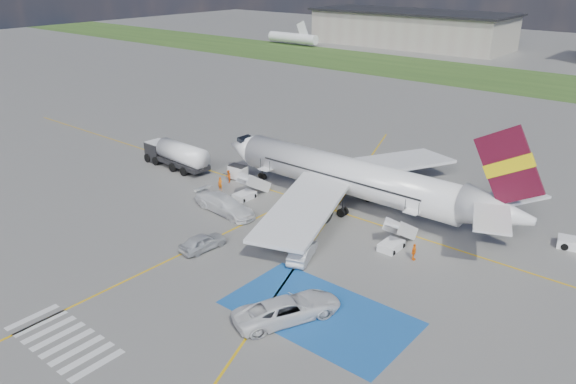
{
  "coord_description": "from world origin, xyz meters",
  "views": [
    {
      "loc": [
        30.77,
        -32.71,
        24.31
      ],
      "look_at": [
        -1.58,
        6.28,
        3.5
      ],
      "focal_mm": 35.0,
      "sensor_mm": 36.0,
      "label": 1
    }
  ],
  "objects_px": {
    "car_silver_a": "(203,242)",
    "van_white_b": "(224,202)",
    "airliner": "(358,178)",
    "car_silver_b": "(302,251)",
    "van_white_a": "(288,305)",
    "fuel_tanker": "(177,157)",
    "gpu_cart": "(238,173)"
  },
  "relations": [
    {
      "from": "airliner",
      "to": "van_white_a",
      "type": "relative_size",
      "value": 5.99
    },
    {
      "from": "van_white_b",
      "to": "airliner",
      "type": "bearing_deg",
      "value": -40.33
    },
    {
      "from": "gpu_cart",
      "to": "van_white_a",
      "type": "distance_m",
      "value": 29.23
    },
    {
      "from": "gpu_cart",
      "to": "car_silver_a",
      "type": "bearing_deg",
      "value": -61.18
    },
    {
      "from": "car_silver_a",
      "to": "van_white_a",
      "type": "distance_m",
      "value": 13.26
    },
    {
      "from": "fuel_tanker",
      "to": "van_white_b",
      "type": "xyz_separation_m",
      "value": [
        14.52,
        -5.78,
        -0.29
      ]
    },
    {
      "from": "airliner",
      "to": "van_white_a",
      "type": "height_order",
      "value": "airliner"
    },
    {
      "from": "van_white_a",
      "to": "fuel_tanker",
      "type": "bearing_deg",
      "value": -2.53
    },
    {
      "from": "car_silver_a",
      "to": "van_white_b",
      "type": "relative_size",
      "value": 0.75
    },
    {
      "from": "airliner",
      "to": "fuel_tanker",
      "type": "xyz_separation_m",
      "value": [
        -24.58,
        -3.9,
        -1.92
      ]
    },
    {
      "from": "airliner",
      "to": "car_silver_a",
      "type": "relative_size",
      "value": 8.12
    },
    {
      "from": "gpu_cart",
      "to": "car_silver_a",
      "type": "height_order",
      "value": "gpu_cart"
    },
    {
      "from": "gpu_cart",
      "to": "car_silver_a",
      "type": "distance_m",
      "value": 17.93
    },
    {
      "from": "car_silver_a",
      "to": "van_white_a",
      "type": "bearing_deg",
      "value": 170.2
    },
    {
      "from": "gpu_cart",
      "to": "van_white_a",
      "type": "xyz_separation_m",
      "value": [
        22.89,
        -18.17,
        0.35
      ]
    },
    {
      "from": "airliner",
      "to": "car_silver_b",
      "type": "distance_m",
      "value": 12.88
    },
    {
      "from": "airliner",
      "to": "fuel_tanker",
      "type": "relative_size",
      "value": 3.54
    },
    {
      "from": "car_silver_b",
      "to": "van_white_b",
      "type": "distance_m",
      "value": 12.78
    },
    {
      "from": "airliner",
      "to": "gpu_cart",
      "type": "xyz_separation_m",
      "value": [
        -15.75,
        -1.9,
        -2.58
      ]
    },
    {
      "from": "car_silver_a",
      "to": "car_silver_b",
      "type": "xyz_separation_m",
      "value": [
        8.1,
        4.36,
        -0.01
      ]
    },
    {
      "from": "van_white_b",
      "to": "van_white_a",
      "type": "bearing_deg",
      "value": -115.31
    },
    {
      "from": "airliner",
      "to": "van_white_a",
      "type": "bearing_deg",
      "value": -70.39
    },
    {
      "from": "car_silver_a",
      "to": "van_white_b",
      "type": "height_order",
      "value": "van_white_b"
    },
    {
      "from": "van_white_a",
      "to": "van_white_b",
      "type": "relative_size",
      "value": 1.01
    },
    {
      "from": "van_white_b",
      "to": "car_silver_a",
      "type": "bearing_deg",
      "value": -142.31
    },
    {
      "from": "airliner",
      "to": "car_silver_a",
      "type": "xyz_separation_m",
      "value": [
        -5.68,
        -16.73,
        -2.62
      ]
    },
    {
      "from": "car_silver_a",
      "to": "van_white_b",
      "type": "xyz_separation_m",
      "value": [
        -4.39,
        7.06,
        0.42
      ]
    },
    {
      "from": "car_silver_b",
      "to": "fuel_tanker",
      "type": "bearing_deg",
      "value": -39.42
    },
    {
      "from": "car_silver_a",
      "to": "gpu_cart",
      "type": "bearing_deg",
      "value": -51.07
    },
    {
      "from": "fuel_tanker",
      "to": "car_silver_a",
      "type": "distance_m",
      "value": 22.86
    },
    {
      "from": "fuel_tanker",
      "to": "car_silver_b",
      "type": "relative_size",
      "value": 2.25
    },
    {
      "from": "fuel_tanker",
      "to": "gpu_cart",
      "type": "height_order",
      "value": "fuel_tanker"
    }
  ]
}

